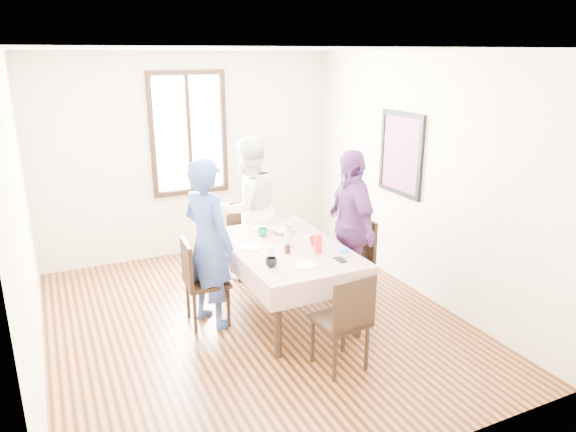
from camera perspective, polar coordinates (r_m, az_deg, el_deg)
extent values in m
plane|color=black|center=(5.61, -3.69, -11.24)|extent=(4.50, 4.50, 0.00)
plane|color=beige|center=(7.20, -10.58, 6.39)|extent=(4.00, 0.00, 4.00)
plane|color=beige|center=(6.10, 13.85, 4.23)|extent=(0.00, 4.50, 4.50)
cube|color=black|center=(7.13, -10.67, 8.73)|extent=(1.02, 0.06, 1.62)
cube|color=white|center=(7.14, -10.70, 8.74)|extent=(0.90, 0.02, 1.50)
cube|color=red|center=(6.28, 12.12, 6.58)|extent=(0.04, 0.76, 0.96)
cube|color=black|center=(5.60, -0.22, -6.96)|extent=(0.98, 1.62, 0.75)
cube|color=#50080B|center=(5.45, -0.22, -3.31)|extent=(1.10, 1.74, 0.01)
cube|color=black|center=(5.44, -8.76, -7.02)|extent=(0.44, 0.44, 0.91)
cube|color=black|center=(5.97, 6.69, -4.67)|extent=(0.43, 0.43, 0.91)
cube|color=black|center=(6.52, -4.36, -2.67)|extent=(0.44, 0.44, 0.91)
cube|color=black|center=(4.68, 5.65, -11.09)|extent=(0.46, 0.46, 0.91)
imported|color=#304489|center=(5.29, -8.74, -2.96)|extent=(0.63, 0.74, 1.73)
imported|color=silver|center=(6.37, -4.38, 0.80)|extent=(0.96, 0.82, 1.74)
imported|color=#5D2F71|center=(5.82, 6.64, -1.09)|extent=(0.53, 1.04, 1.70)
imported|color=black|center=(4.92, -1.82, -5.03)|extent=(0.14, 0.14, 0.09)
imported|color=red|center=(5.46, 2.81, -2.71)|extent=(0.14, 0.14, 0.09)
imported|color=#0C7226|center=(5.73, -2.75, -1.76)|extent=(0.11, 0.11, 0.09)
imported|color=white|center=(5.83, -0.63, -1.57)|extent=(0.29, 0.29, 0.06)
cube|color=red|center=(5.24, 3.26, -3.00)|extent=(0.06, 0.06, 0.19)
cylinder|color=white|center=(5.22, 5.98, -4.00)|extent=(0.11, 0.11, 0.05)
cylinder|color=black|center=(5.25, -0.07, -3.57)|extent=(0.06, 0.06, 0.08)
cylinder|color=silver|center=(5.15, -1.88, -3.92)|extent=(0.07, 0.07, 0.11)
cube|color=black|center=(5.11, 5.68, -4.73)|extent=(0.08, 0.15, 0.01)
cylinder|color=silver|center=(5.45, -0.05, -2.47)|extent=(0.07, 0.07, 0.14)
cylinder|color=white|center=(5.40, -4.01, -3.43)|extent=(0.20, 0.20, 0.01)
cylinder|color=white|center=(5.67, 2.59, -2.37)|extent=(0.20, 0.20, 0.01)
cylinder|color=white|center=(5.99, -3.02, -1.29)|extent=(0.20, 0.20, 0.01)
cylinder|color=white|center=(4.96, 1.95, -5.32)|extent=(0.20, 0.20, 0.01)
cylinder|color=blue|center=(5.20, 5.99, -3.66)|extent=(0.12, 0.12, 0.01)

